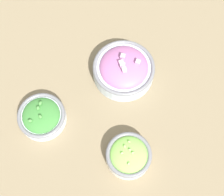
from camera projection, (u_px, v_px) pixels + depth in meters
The scene contains 4 objects.
ground_plane at pixel (112, 102), 0.94m from camera, with size 3.00×3.00×0.00m, color #75664C.
bowl_red_onion at pixel (124, 69), 0.94m from camera, with size 0.19×0.19×0.08m.
bowl_broccoli at pixel (42, 116), 0.89m from camera, with size 0.14×0.14×0.06m.
bowl_lettuce at pixel (129, 155), 0.85m from camera, with size 0.13×0.13×0.06m.
Camera 1 is at (0.07, -0.33, 0.87)m, focal length 50.00 mm.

